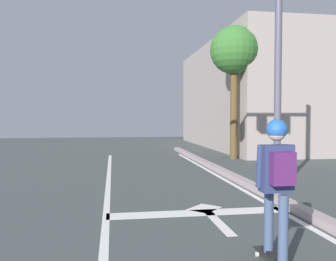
{
  "coord_description": "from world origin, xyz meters",
  "views": [
    {
      "loc": [
        0.36,
        0.33,
        1.68
      ],
      "look_at": [
        1.39,
        6.88,
        1.43
      ],
      "focal_mm": 37.92,
      "sensor_mm": 36.0,
      "label": 1
    }
  ],
  "objects_px": {
    "skateboard": "(275,259)",
    "roadside_tree": "(234,53)",
    "traffic_signal_mast": "(231,10)",
    "skater": "(277,172)"
  },
  "relations": [
    {
      "from": "skateboard",
      "to": "skater",
      "type": "xyz_separation_m",
      "value": [
        0.0,
        -0.02,
        1.0
      ]
    },
    {
      "from": "traffic_signal_mast",
      "to": "roadside_tree",
      "type": "xyz_separation_m",
      "value": [
        2.22,
        6.08,
        0.23
      ]
    },
    {
      "from": "skater",
      "to": "roadside_tree",
      "type": "xyz_separation_m",
      "value": [
        2.97,
        9.87,
        3.16
      ]
    },
    {
      "from": "skater",
      "to": "traffic_signal_mast",
      "type": "relative_size",
      "value": 0.28
    },
    {
      "from": "skater",
      "to": "roadside_tree",
      "type": "bearing_deg",
      "value": 73.26
    },
    {
      "from": "skater",
      "to": "roadside_tree",
      "type": "height_order",
      "value": "roadside_tree"
    },
    {
      "from": "skater",
      "to": "traffic_signal_mast",
      "type": "height_order",
      "value": "traffic_signal_mast"
    },
    {
      "from": "skateboard",
      "to": "roadside_tree",
      "type": "relative_size",
      "value": 0.15
    },
    {
      "from": "traffic_signal_mast",
      "to": "roadside_tree",
      "type": "relative_size",
      "value": 1.05
    },
    {
      "from": "traffic_signal_mast",
      "to": "roadside_tree",
      "type": "height_order",
      "value": "traffic_signal_mast"
    }
  ]
}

